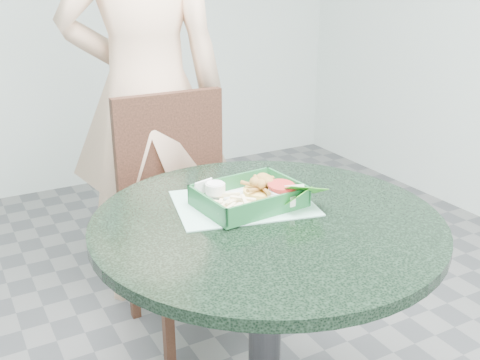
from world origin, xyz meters
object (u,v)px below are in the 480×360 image
diner_person (143,49)px  sauce_ramekin (216,194)px  dining_chair (183,199)px  food_basket (249,207)px  cafe_table (266,281)px  crab_sandwich (263,192)px

diner_person → sauce_ramekin: bearing=100.1°
dining_chair → food_basket: size_ratio=3.45×
cafe_table → sauce_ramekin: size_ratio=16.83×
food_basket → crab_sandwich: (0.05, 0.01, 0.03)m
cafe_table → dining_chair: (0.08, 0.74, -0.05)m
dining_chair → crab_sandwich: (-0.03, -0.65, 0.27)m
food_basket → crab_sandwich: crab_sandwich is taller
dining_chair → diner_person: bearing=97.4°
diner_person → sauce_ramekin: 0.91m
dining_chair → food_basket: (-0.08, -0.66, 0.23)m
diner_person → food_basket: bearing=105.0°
cafe_table → food_basket: 0.21m
dining_chair → sauce_ramekin: bearing=-103.9°
diner_person → crab_sandwich: diner_person is taller
cafe_table → sauce_ramekin: sauce_ramekin is taller
dining_chair → crab_sandwich: size_ratio=8.80×
crab_sandwich → sauce_ramekin: bearing=157.0°
cafe_table → sauce_ramekin: 0.27m
dining_chair → sauce_ramekin: dining_chair is taller
cafe_table → food_basket: size_ratio=3.38×
dining_chair → sauce_ramekin: (-0.15, -0.60, 0.27)m
crab_sandwich → sauce_ramekin: 0.13m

